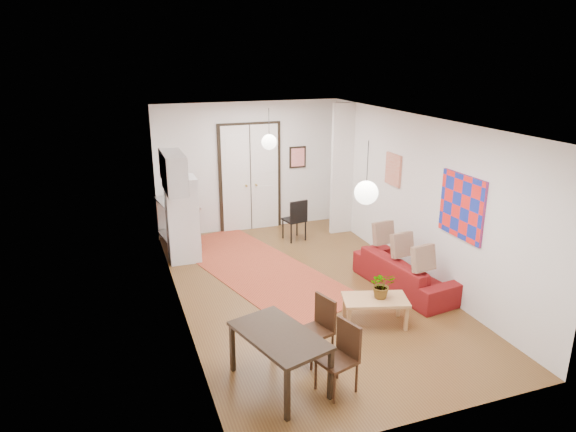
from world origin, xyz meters
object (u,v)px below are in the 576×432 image
object	(u,v)px
sofa	(405,272)
dining_chair_near	(312,323)
black_side_chair	(293,215)
dining_table	(279,340)
dining_chair_far	(334,351)
coffee_table	(375,302)
kitchen_counter	(178,217)
fridge	(182,219)

from	to	relation	value
sofa	dining_chair_near	world-z (taller)	dining_chair_near
dining_chair_near	black_side_chair	distance (m)	4.62
sofa	dining_table	distance (m)	3.45
dining_chair_near	black_side_chair	size ratio (longest dim) A/B	0.94
sofa	black_side_chair	bearing A→B (deg)	9.62
dining_table	dining_chair_near	world-z (taller)	dining_chair_near
dining_table	dining_chair_near	size ratio (longest dim) A/B	1.63
sofa	dining_chair_far	size ratio (longest dim) A/B	2.32
coffee_table	dining_chair_near	xyz separation A→B (m)	(-1.22, -0.48, 0.13)
black_side_chair	dining_chair_near	bearing A→B (deg)	62.70
dining_chair_near	dining_chair_far	bearing A→B (deg)	-17.00
coffee_table	dining_chair_near	world-z (taller)	dining_chair_near
sofa	dining_table	xyz separation A→B (m)	(-2.91, -1.84, 0.33)
kitchen_counter	fridge	world-z (taller)	fridge
coffee_table	dining_chair_near	bearing A→B (deg)	-158.32
fridge	dining_chair_far	xyz separation A→B (m)	(1.09, -4.69, -0.33)
fridge	dining_table	xyz separation A→B (m)	(0.49, -4.43, -0.21)
coffee_table	black_side_chair	xyz separation A→B (m)	(0.13, 3.94, 0.17)
sofa	dining_chair_near	size ratio (longest dim) A/B	2.32
fridge	kitchen_counter	bearing A→B (deg)	90.71
dining_table	black_side_chair	xyz separation A→B (m)	(1.95, 4.86, -0.08)
dining_table	dining_chair_far	size ratio (longest dim) A/B	1.63
black_side_chair	dining_chair_far	bearing A→B (deg)	64.91
coffee_table	dining_table	size ratio (longest dim) A/B	0.75
dining_chair_near	sofa	bearing A→B (deg)	104.27
kitchen_counter	dining_chair_near	bearing A→B (deg)	-85.09
coffee_table	dining_table	bearing A→B (deg)	-153.18
coffee_table	dining_table	world-z (taller)	dining_table
dining_chair_near	black_side_chair	bearing A→B (deg)	146.05
sofa	fridge	bearing A→B (deg)	44.66
coffee_table	black_side_chair	bearing A→B (deg)	88.11
sofa	coffee_table	xyz separation A→B (m)	(-1.09, -0.92, 0.07)
coffee_table	dining_chair_near	size ratio (longest dim) A/B	1.23
sofa	fridge	distance (m)	4.30
kitchen_counter	dining_table	bearing A→B (deg)	-92.62
sofa	black_side_chair	size ratio (longest dim) A/B	2.19
dining_chair_far	black_side_chair	bearing A→B (deg)	148.26
kitchen_counter	dining_chair_far	bearing A→B (deg)	-86.70
dining_table	black_side_chair	size ratio (longest dim) A/B	1.54
sofa	dining_chair_near	bearing A→B (deg)	113.27
kitchen_counter	black_side_chair	distance (m)	2.46
dining_table	coffee_table	bearing A→B (deg)	26.82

